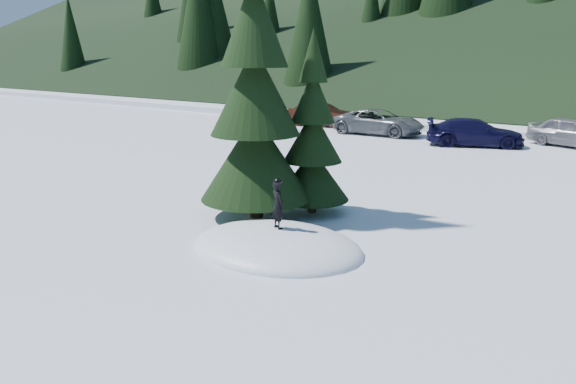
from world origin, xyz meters
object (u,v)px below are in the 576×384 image
Objects in this scene: spruce_short at (313,143)px; car_4 at (573,132)px; car_3 at (475,132)px; child_skier at (278,205)px; spruce_tall at (255,103)px; car_0 at (259,113)px; car_1 at (322,115)px; car_2 at (379,122)px.

spruce_short is 18.44m from car_4.
car_3 is 4.92m from car_4.
spruce_short is at bearing -47.87° from child_skier.
spruce_tall reaches higher than car_0.
child_skier is at bearing -159.10° from car_1.
car_4 is (14.96, 0.69, 0.01)m from car_1.
car_3 is (-0.48, 15.34, -1.40)m from spruce_short.
car_3 is (10.85, -2.00, -0.04)m from car_1.
spruce_short is at bearing 158.24° from car_3.
car_4 is at bearing -74.81° from child_skier.
car_1 is (-11.33, 17.34, -1.36)m from spruce_short.
car_0 is (-15.45, 15.82, -1.37)m from spruce_short.
spruce_tall reaches higher than child_skier.
car_4 is at bearing -82.99° from car_2.
car_4 is (2.50, 21.12, -0.32)m from child_skier.
spruce_short reaches higher than car_1.
spruce_short reaches higher than car_2.
car_4 is (4.64, 19.43, -2.56)m from spruce_tall.
spruce_tall reaches higher than car_2.
car_2 is at bearing -83.11° from car_0.
child_skier is 21.27m from car_4.
car_4 is at bearing 76.58° from spruce_tall.
car_2 reaches higher than car_3.
car_2 is 1.09× the size of car_3.
car_3 is at bearing -87.04° from car_0.
car_4 is at bearing -97.84° from car_1.
child_skier is (1.14, -3.09, -1.03)m from spruce_short.
car_3 is (14.97, -0.48, -0.03)m from car_0.
car_0 is at bearing 64.61° from car_3.
car_3 is 1.09× the size of car_4.
car_4 reaches higher than car_3.
spruce_short reaches higher than child_skier.
child_skier reaches higher than car_3.
car_0 is 19.21m from car_4.
child_skier is 0.27× the size of car_4.
car_0 is at bearing 88.56° from car_2.
car_1 is (-12.46, 20.43, -0.33)m from child_skier.
spruce_short is 17.45m from car_2.
spruce_short is at bearing 54.46° from spruce_tall.
car_1 is at bearing -64.95° from car_0.
spruce_short is 22.15m from car_0.
child_skier is at bearing -69.82° from spruce_short.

